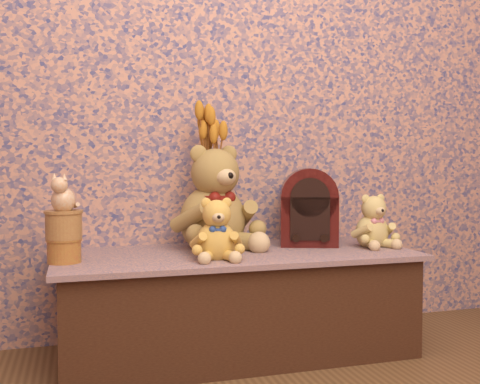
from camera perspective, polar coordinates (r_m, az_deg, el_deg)
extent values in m
cube|color=#3C447C|center=(2.53, -2.28, 15.41)|extent=(3.00, 0.10, 2.60)
cube|color=navy|center=(2.26, -0.37, -11.23)|extent=(1.40, 0.60, 0.40)
cylinder|color=tan|center=(2.31, -3.15, -3.05)|extent=(0.15, 0.15, 0.22)
cylinder|color=gold|center=(2.07, -17.58, -5.76)|extent=(0.15, 0.15, 0.08)
cylinder|color=tan|center=(2.05, -17.62, -3.25)|extent=(0.17, 0.17, 0.10)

